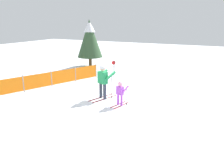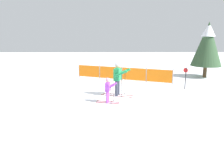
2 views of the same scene
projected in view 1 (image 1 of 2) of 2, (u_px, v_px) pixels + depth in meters
ground_plane at (107, 98)px, 11.82m from camera, size 60.00×60.00×0.00m
skier_adult at (103, 78)px, 11.51m from camera, size 1.76×1.03×1.83m
skier_child at (120, 91)px, 10.64m from camera, size 1.18×0.61×1.22m
safety_fence at (51, 79)px, 13.80m from camera, size 6.56×2.77×1.03m
conifer_far at (90, 38)px, 19.31m from camera, size 2.24×2.24×4.16m
trail_marker at (114, 67)px, 15.71m from camera, size 0.21×0.22×1.30m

